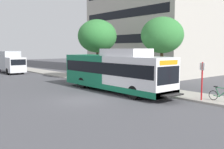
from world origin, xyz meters
The scene contains 8 objects.
ground_plane centered at (0.00, 8.00, 0.00)m, with size 120.00×120.00×0.00m, color #4C4C51.
sidewalk_curb centered at (7.00, 6.00, 0.07)m, with size 3.00×56.00×0.14m, color #A8A399.
transit_bus centered at (4.05, 1.49, 1.70)m, with size 2.58×12.25×3.65m.
bus_stop_sign_pole centered at (5.90, -5.62, 1.65)m, with size 0.10×0.36×2.60m.
bicycle_parked centered at (6.52, -6.69, 0.56)m, with size 0.52×1.76×1.02m.
street_tree_near_stop centered at (7.86, -0.43, 4.81)m, with size 3.71×3.71×6.26m.
street_tree_mid_block centered at (7.67, 8.89, 5.05)m, with size 4.43×4.43×6.81m.
box_truck_background centered at (2.62, 23.99, 1.74)m, with size 2.32×7.01×3.25m.
Camera 1 is at (-10.01, -15.32, 3.69)m, focal length 41.67 mm.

